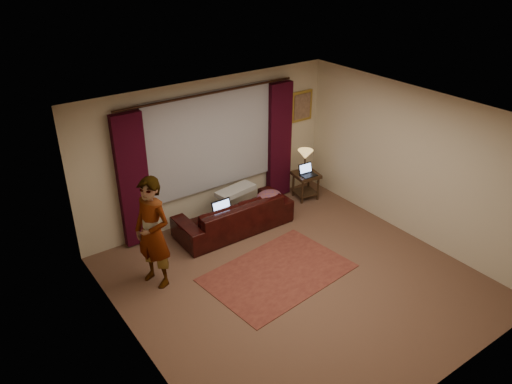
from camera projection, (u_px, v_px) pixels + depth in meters
floor at (296, 281)px, 7.67m from camera, size 5.00×5.00×0.01m
ceiling at (303, 120)px, 6.47m from camera, size 5.00×5.00×0.02m
wall_back at (209, 151)px, 8.87m from camera, size 5.00×0.02×2.60m
wall_front at (452, 301)px, 5.26m from camera, size 5.00×0.02×2.60m
wall_left at (134, 268)px, 5.78m from camera, size 0.02×5.00×2.60m
wall_right at (414, 165)px, 8.36m from camera, size 0.02×5.00×2.60m
sheer_curtain at (210, 142)px, 8.74m from camera, size 2.50×0.05×1.80m
drape_left at (133, 181)px, 8.07m from camera, size 0.50×0.14×2.30m
drape_right at (279, 141)px, 9.62m from camera, size 0.50×0.14×2.30m
curtain_rod at (210, 93)px, 8.29m from camera, size 0.04×0.04×3.40m
picture_frame at (301, 106)px, 9.73m from camera, size 0.50×0.04×0.60m
sofa at (234, 208)px, 8.81m from camera, size 2.11×0.92×0.85m
throw_blanket at (235, 179)px, 8.88m from camera, size 0.80×0.42×0.09m
clothing_pile at (269, 197)px, 8.97m from camera, size 0.57×0.49×0.21m
laptop_sofa at (226, 211)px, 8.47m from camera, size 0.38×0.41×0.27m
area_rug at (278, 273)px, 7.84m from camera, size 2.36×1.70×0.01m
end_table at (306, 186)px, 9.95m from camera, size 0.54×0.54×0.54m
tiffany_lamp at (305, 161)px, 9.75m from camera, size 0.38×0.38×0.48m
laptop_table at (309, 170)px, 9.69m from camera, size 0.32×0.35×0.22m
person at (153, 233)px, 7.25m from camera, size 0.66×0.66×1.75m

